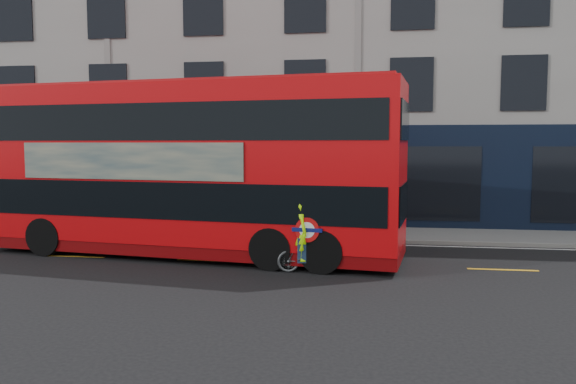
# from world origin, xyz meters

# --- Properties ---
(ground) EXTENTS (120.00, 120.00, 0.00)m
(ground) POSITION_xyz_m (0.00, 0.00, 0.00)
(ground) COLOR black
(ground) RESTS_ON ground
(pavement) EXTENTS (60.00, 3.00, 0.12)m
(pavement) POSITION_xyz_m (0.00, 6.50, 0.06)
(pavement) COLOR slate
(pavement) RESTS_ON ground
(kerb) EXTENTS (60.00, 0.12, 0.13)m
(kerb) POSITION_xyz_m (0.00, 5.00, 0.07)
(kerb) COLOR gray
(kerb) RESTS_ON ground
(building_terrace) EXTENTS (50.00, 10.07, 15.00)m
(building_terrace) POSITION_xyz_m (0.00, 12.94, 7.49)
(building_terrace) COLOR #A39F99
(building_terrace) RESTS_ON ground
(road_edge_line) EXTENTS (58.00, 0.10, 0.01)m
(road_edge_line) POSITION_xyz_m (0.00, 4.70, 0.00)
(road_edge_line) COLOR silver
(road_edge_line) RESTS_ON ground
(lane_dashes) EXTENTS (58.00, 0.12, 0.01)m
(lane_dashes) POSITION_xyz_m (0.00, 1.50, 0.00)
(lane_dashes) COLOR gold
(lane_dashes) RESTS_ON ground
(bus) EXTENTS (12.75, 4.45, 5.04)m
(bus) POSITION_xyz_m (-4.73, 2.24, 2.59)
(bus) COLOR red
(bus) RESTS_ON ground
(cyclist) EXTENTS (1.53, 0.67, 2.03)m
(cyclist) POSITION_xyz_m (-1.12, 0.47, 0.68)
(cyclist) COLOR #4C5052
(cyclist) RESTS_ON ground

